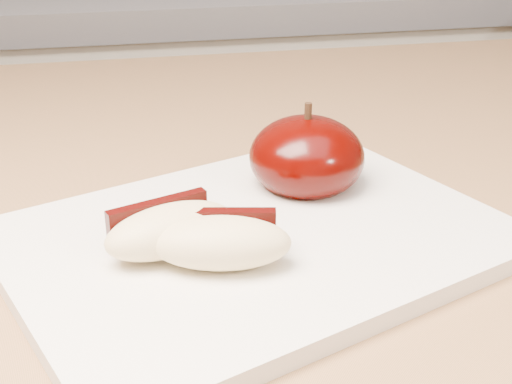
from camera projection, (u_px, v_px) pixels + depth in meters
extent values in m
cube|color=silver|center=(215.00, 236.00, 1.37)|extent=(2.40, 0.60, 0.90)
cube|color=#A16B46|center=(336.00, 175.00, 0.56)|extent=(1.64, 0.64, 0.04)
cube|color=silver|center=(256.00, 239.00, 0.42)|extent=(0.33, 0.29, 0.01)
ellipsoid|color=black|center=(307.00, 157.00, 0.47)|extent=(0.10, 0.10, 0.05)
cylinder|color=black|center=(308.00, 111.00, 0.45)|extent=(0.00, 0.00, 0.01)
ellipsoid|color=beige|center=(170.00, 230.00, 0.39)|extent=(0.08, 0.06, 0.03)
cube|color=black|center=(158.00, 221.00, 0.40)|extent=(0.06, 0.03, 0.02)
ellipsoid|color=beige|center=(220.00, 243.00, 0.37)|extent=(0.08, 0.05, 0.03)
cube|color=black|center=(222.00, 230.00, 0.39)|extent=(0.06, 0.02, 0.02)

